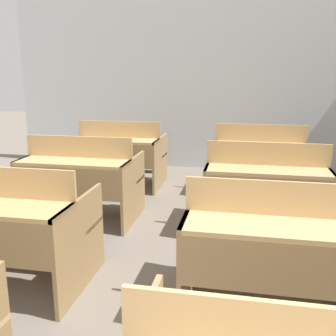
{
  "coord_description": "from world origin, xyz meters",
  "views": [
    {
      "loc": [
        0.67,
        0.68,
        1.51
      ],
      "look_at": [
        0.06,
        3.79,
        0.74
      ],
      "focal_mm": 42.0,
      "sensor_mm": 36.0,
      "label": 1
    }
  ],
  "objects_px": {
    "bench_third_left": "(81,178)",
    "bench_back_left": "(120,154)",
    "bench_second_left": "(6,226)",
    "bench_third_right": "(266,188)",
    "bench_back_right": "(259,159)",
    "bench_second_right": "(275,248)"
  },
  "relations": [
    {
      "from": "bench_third_right",
      "to": "bench_back_right",
      "type": "xyz_separation_m",
      "value": [
        -0.02,
        1.31,
        0.0
      ]
    },
    {
      "from": "bench_third_right",
      "to": "bench_back_left",
      "type": "xyz_separation_m",
      "value": [
        -1.86,
        1.28,
        0.0
      ]
    },
    {
      "from": "bench_second_right",
      "to": "bench_third_left",
      "type": "bearing_deg",
      "value": 144.22
    },
    {
      "from": "bench_third_right",
      "to": "bench_back_left",
      "type": "distance_m",
      "value": 2.26
    },
    {
      "from": "bench_second_left",
      "to": "bench_third_right",
      "type": "bearing_deg",
      "value": 35.93
    },
    {
      "from": "bench_second_right",
      "to": "bench_back_left",
      "type": "bearing_deg",
      "value": 125.26
    },
    {
      "from": "bench_third_left",
      "to": "bench_back_right",
      "type": "height_order",
      "value": "same"
    },
    {
      "from": "bench_third_left",
      "to": "bench_back_left",
      "type": "bearing_deg",
      "value": 90.03
    },
    {
      "from": "bench_second_left",
      "to": "bench_third_right",
      "type": "distance_m",
      "value": 2.29
    },
    {
      "from": "bench_second_right",
      "to": "bench_third_left",
      "type": "relative_size",
      "value": 1.0
    },
    {
      "from": "bench_second_left",
      "to": "bench_second_right",
      "type": "height_order",
      "value": "same"
    },
    {
      "from": "bench_second_left",
      "to": "bench_third_right",
      "type": "relative_size",
      "value": 1.0
    },
    {
      "from": "bench_second_right",
      "to": "bench_third_right",
      "type": "height_order",
      "value": "same"
    },
    {
      "from": "bench_third_left",
      "to": "bench_back_right",
      "type": "distance_m",
      "value": 2.26
    },
    {
      "from": "bench_second_left",
      "to": "bench_third_left",
      "type": "bearing_deg",
      "value": 90.05
    },
    {
      "from": "bench_second_left",
      "to": "bench_second_right",
      "type": "distance_m",
      "value": 1.86
    },
    {
      "from": "bench_third_right",
      "to": "bench_back_right",
      "type": "distance_m",
      "value": 1.31
    },
    {
      "from": "bench_third_left",
      "to": "bench_back_right",
      "type": "xyz_separation_m",
      "value": [
        1.83,
        1.32,
        0.0
      ]
    },
    {
      "from": "bench_second_left",
      "to": "bench_third_right",
      "type": "xyz_separation_m",
      "value": [
        1.86,
        1.34,
        0.0
      ]
    },
    {
      "from": "bench_back_left",
      "to": "bench_back_right",
      "type": "height_order",
      "value": "same"
    },
    {
      "from": "bench_third_left",
      "to": "bench_back_left",
      "type": "distance_m",
      "value": 1.29
    },
    {
      "from": "bench_second_right",
      "to": "bench_back_right",
      "type": "bearing_deg",
      "value": 90.52
    }
  ]
}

